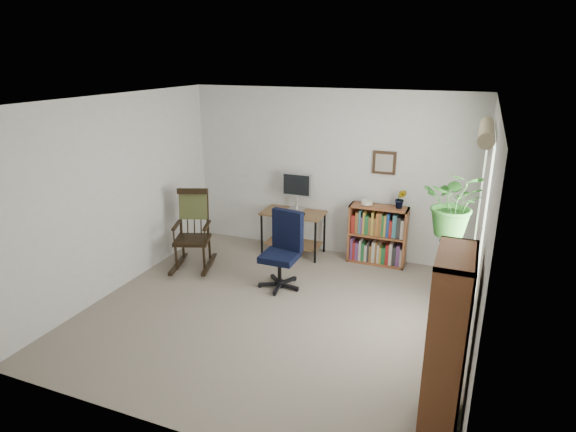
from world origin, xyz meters
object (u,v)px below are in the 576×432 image
at_px(desk, 293,233).
at_px(office_chair, 279,251).
at_px(rocking_chair, 192,230).
at_px(tall_bookshelf, 447,344).
at_px(low_bookshelf, 377,235).

xyz_separation_m(desk, office_chair, (0.24, -1.09, 0.17)).
xyz_separation_m(office_chair, rocking_chair, (-1.36, 0.13, 0.05)).
xyz_separation_m(office_chair, tall_bookshelf, (2.12, -1.75, 0.25)).
bearing_deg(low_bookshelf, rocking_chair, -155.26).
bearing_deg(low_bookshelf, desk, -174.42).
height_order(desk, rocking_chair, rocking_chair).
height_order(desk, low_bookshelf, low_bookshelf).
height_order(rocking_chair, tall_bookshelf, tall_bookshelf).
bearing_deg(tall_bookshelf, rocking_chair, 151.63).
relative_size(desk, office_chair, 0.91).
height_order(desk, tall_bookshelf, tall_bookshelf).
height_order(office_chair, low_bookshelf, office_chair).
bearing_deg(rocking_chair, desk, 20.41).
height_order(desk, office_chair, office_chair).
relative_size(office_chair, rocking_chair, 0.90).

